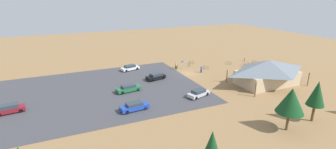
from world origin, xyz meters
name	(u,v)px	position (x,y,z in m)	size (l,w,h in m)	color
ground	(188,74)	(0.00, 0.00, 0.00)	(160.00, 160.00, 0.00)	#937047
parking_lot_asphalt	(91,92)	(22.96, 2.87, 0.03)	(42.80, 29.80, 0.05)	#424247
bike_pavilion	(268,71)	(-11.78, 13.15, 2.91)	(14.48, 8.96, 5.26)	#C6B28E
trash_bin	(176,66)	(0.56, -5.31, 0.45)	(0.60, 0.60, 0.90)	brown
lot_sign	(182,63)	(-0.60, -4.19, 1.41)	(0.56, 0.08, 2.20)	#99999E
pine_center	(291,101)	(-0.27, 28.52, 4.50)	(3.74, 3.74, 6.32)	brown
pine_midwest	(317,94)	(-5.91, 28.19, 4.43)	(2.53, 2.53, 6.36)	brown
bicycle_black_yard_center	(255,68)	(-17.39, 3.60, 0.39)	(0.48, 1.74, 0.88)	black
bicycle_purple_near_sign	(191,63)	(-4.93, -7.30, 0.39)	(1.77, 0.48, 0.85)	black
bicycle_teal_yard_front	(206,67)	(-6.09, -1.62, 0.38)	(1.01, 1.55, 0.85)	black
bicycle_blue_edge_north	(189,65)	(-3.30, -5.39, 0.38)	(0.91, 1.48, 0.84)	black
bicycle_orange_yard_right	(244,60)	(-20.27, -3.70, 0.38)	(1.33, 1.29, 0.85)	black
bicycle_green_trailside	(229,63)	(-14.08, -2.75, 0.38)	(1.57, 0.92, 0.88)	black
bicycle_yellow_yard_left	(255,62)	(-21.60, -1.02, 0.37)	(0.48, 1.76, 0.87)	black
bicycle_white_back_row	(244,66)	(-16.05, 1.13, 0.38)	(0.73, 1.55, 0.81)	black
bicycle_silver_lone_west	(247,64)	(-17.86, -0.02, 0.36)	(1.77, 0.48, 0.79)	black
car_maroon_by_curb	(10,109)	(36.07, 6.63, 0.77)	(4.50, 2.21, 1.47)	maroon
car_black_mid_lot	(156,76)	(8.70, 0.98, 0.77)	(4.64, 2.73, 1.45)	black
car_white_front_row	(130,68)	(12.02, -8.29, 0.71)	(4.86, 2.88, 1.33)	white
car_silver_near_entry	(199,93)	(4.94, 13.19, 0.72)	(4.75, 2.96, 1.33)	#BCBCC1
car_blue_aisle_side	(134,106)	(17.51, 13.88, 0.74)	(4.78, 2.16, 1.37)	#1E42B2
car_green_back_corner	(129,88)	(16.19, 5.50, 0.74)	(4.97, 2.36, 1.38)	#1E6B3D
visitor_crossing_yard	(201,69)	(-3.37, 0.52, 0.91)	(0.36, 0.36, 1.73)	#2D3347
visitor_by_pavilion	(176,66)	(1.08, -4.33, 0.92)	(0.40, 0.40, 1.75)	#2D3347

